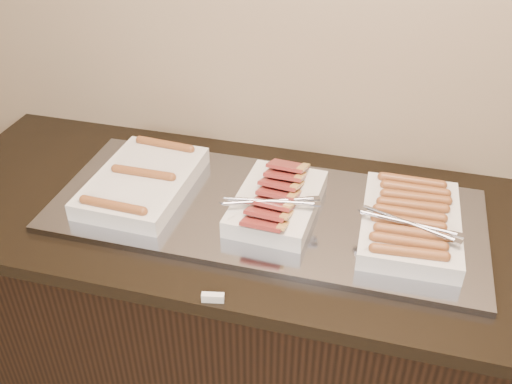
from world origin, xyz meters
TOP-DOWN VIEW (x-y plane):
  - counter at (0.00, 2.13)m, footprint 2.06×0.76m
  - warming_tray at (-0.02, 2.13)m, footprint 1.20×0.50m
  - dish_left at (-0.39, 2.13)m, footprint 0.27×0.40m
  - dish_center at (0.01, 2.13)m, footprint 0.27×0.35m
  - dish_right at (0.37, 2.13)m, footprint 0.28×0.38m
  - label_holder at (-0.05, 1.77)m, footprint 0.06×0.03m

SIDE VIEW (x-z plane):
  - counter at x=0.00m, z-range 0.00..0.90m
  - warming_tray at x=-0.02m, z-range 0.90..0.92m
  - label_holder at x=-0.05m, z-range 0.90..0.92m
  - dish_left at x=-0.39m, z-range 0.91..0.98m
  - dish_right at x=0.37m, z-range 0.91..0.99m
  - dish_center at x=0.01m, z-range 0.91..1.00m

